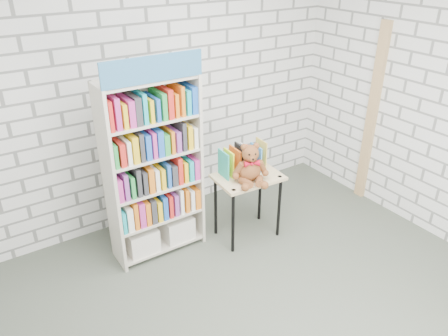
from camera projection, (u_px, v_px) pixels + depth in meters
ground at (266, 317)px, 3.68m from camera, size 4.50×4.50×0.00m
room_shell at (278, 118)px, 2.86m from camera, size 4.52×4.02×2.81m
bookshelf at (153, 169)px, 4.10m from camera, size 0.90×0.35×2.01m
display_table at (248, 185)px, 4.45m from camera, size 0.69×0.50×0.71m
table_books at (243, 160)px, 4.42m from camera, size 0.48×0.23×0.28m
teddy_bear at (250, 167)px, 4.23m from camera, size 0.37×0.36×0.40m
door_trim at (372, 116)px, 4.99m from camera, size 0.05×0.12×2.10m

